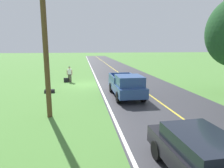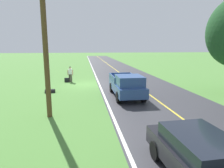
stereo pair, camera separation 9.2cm
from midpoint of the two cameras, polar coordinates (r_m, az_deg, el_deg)
ground_plane at (r=20.63m, az=-7.75°, el=-0.11°), size 200.00×200.00×0.00m
road_surface at (r=21.32m, az=6.03°, el=0.29°), size 7.84×120.00×0.00m
lane_edge_line at (r=20.69m, az=-4.05°, el=0.01°), size 0.16×117.60×0.00m
lane_centre_line at (r=21.32m, az=6.03°, el=0.30°), size 0.14×117.60×0.00m
hitchhiker_walking at (r=22.17m, az=-12.34°, el=3.07°), size 0.62×0.53×1.75m
suitcase_carried at (r=22.26m, az=-13.36°, el=1.13°), size 0.47×0.23×0.48m
pickup_truck_passing at (r=15.24m, az=4.07°, el=-0.28°), size 2.11×5.41×1.82m
sedan_ahead_same_lane at (r=6.59m, az=24.93°, el=-18.96°), size 2.05×4.46×1.41m
utility_pole_roadside at (r=11.14m, az=-19.02°, el=10.53°), size 0.28×0.28×7.92m
drainage_culvert at (r=17.69m, az=-17.83°, el=-2.41°), size 0.80×0.60×0.60m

